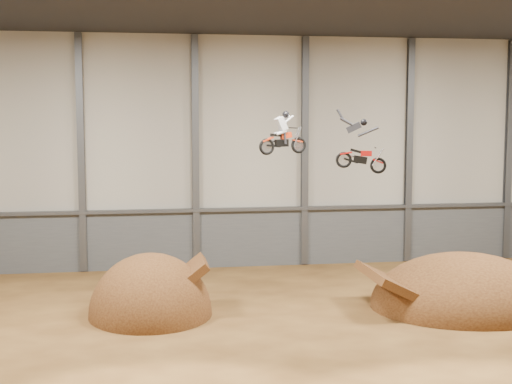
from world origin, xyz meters
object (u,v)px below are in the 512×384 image
at_px(fmx_rider_b, 360,142).
at_px(takeoff_ramp, 151,314).
at_px(landing_ramp, 463,307).
at_px(fmx_rider_a, 283,131).

bearing_deg(fmx_rider_b, takeoff_ramp, -179.26).
xyz_separation_m(takeoff_ramp, fmx_rider_b, (9.27, -2.25, 8.05)).
distance_m(takeoff_ramp, landing_ramp, 14.99).
relative_size(takeoff_ramp, fmx_rider_b, 2.22).
bearing_deg(takeoff_ramp, landing_ramp, -3.75).
bearing_deg(fmx_rider_b, landing_ramp, 26.92).
relative_size(landing_ramp, fmx_rider_a, 3.80).
distance_m(takeoff_ramp, fmx_rider_a, 10.52).
height_order(fmx_rider_a, fmx_rider_b, fmx_rider_a).
relative_size(takeoff_ramp, fmx_rider_a, 2.76).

